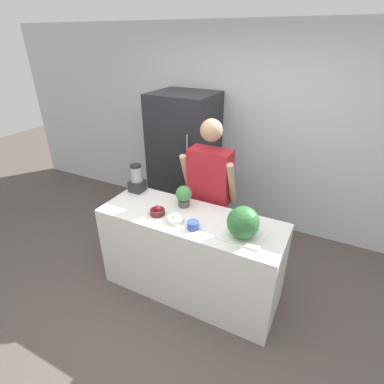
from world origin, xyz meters
The scene contains 12 objects.
ground_plane centered at (0.00, 0.00, 0.00)m, with size 14.00×14.00×0.00m, color #564C47.
wall_back centered at (0.00, 1.97, 1.30)m, with size 8.00×0.06×2.60m.
counter_island centered at (0.00, 0.32, 0.45)m, with size 1.78×0.64×0.91m.
refrigerator centered at (-0.74, 1.57, 0.90)m, with size 0.79×0.73×1.80m.
person centered at (-0.03, 0.82, 0.88)m, with size 0.58×0.27×1.72m.
cutting_board centered at (0.53, 0.23, 0.91)m, with size 0.37×0.25×0.01m.
watermelon centered at (0.53, 0.23, 1.06)m, with size 0.27×0.27×0.27m.
bowl_cherries centered at (-0.30, 0.22, 0.94)m, with size 0.14×0.14×0.09m.
bowl_cream centered at (-0.09, 0.19, 0.94)m, with size 0.15×0.15×0.08m.
bowl_small_blue centered at (0.11, 0.16, 0.94)m, with size 0.11×0.11×0.07m.
blender centered at (-0.76, 0.53, 1.05)m, with size 0.15×0.15×0.31m.
potted_plant centered at (-0.15, 0.48, 1.03)m, with size 0.16×0.16×0.22m.
Camera 1 is at (1.10, -1.79, 2.42)m, focal length 28.00 mm.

